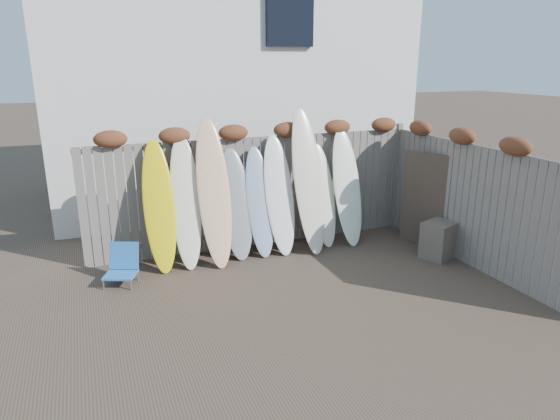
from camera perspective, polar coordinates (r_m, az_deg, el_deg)
name	(u,v)px	position (r m, az deg, el deg)	size (l,w,h in m)	color
ground	(311,299)	(7.28, 3.54, -10.12)	(80.00, 80.00, 0.00)	#493A2D
back_fence	(259,182)	(8.98, -2.45, 3.20)	(6.05, 0.28, 2.24)	slate
right_fence	(473,198)	(8.69, 21.14, 1.32)	(0.28, 4.40, 2.24)	slate
house	(219,64)	(12.79, -6.94, 16.24)	(8.50, 5.50, 6.33)	silver
beach_chair	(122,265)	(8.04, -17.59, -6.02)	(0.61, 0.62, 0.61)	blue
wooden_crate	(439,240)	(9.03, 17.71, -3.27)	(0.54, 0.45, 0.63)	brown
lattice_panel	(431,201)	(9.34, 16.89, 0.96)	(0.05, 1.15, 1.72)	brown
surfboard_0	(159,207)	(8.21, -13.64, 0.39)	(0.50, 0.07, 2.16)	yellow
surfboard_1	(186,202)	(8.27, -10.73, 0.89)	(0.48, 0.07, 2.22)	white
surfboard_2	(214,193)	(8.25, -7.56, 1.93)	(0.54, 0.07, 2.49)	#FADB94
surfboard_3	(236,204)	(8.53, -5.05, 0.67)	(0.55, 0.07, 1.94)	gray
surfboard_4	(260,202)	(8.63, -2.34, 0.92)	(0.47, 0.07, 1.94)	#819ABB
surfboard_5	(279,195)	(8.72, -0.08, 1.70)	(0.52, 0.07, 2.13)	white
surfboard_6	(308,181)	(8.78, 3.27, 3.29)	(0.54, 0.07, 2.60)	beige
surfboard_7	(323,195)	(9.13, 4.90, 1.67)	(0.47, 0.07, 1.91)	white
surfboard_8	(347,187)	(9.25, 7.68, 2.60)	(0.53, 0.07, 2.18)	white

